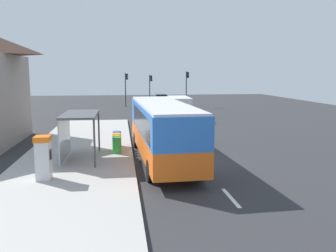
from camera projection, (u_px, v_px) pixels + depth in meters
ground_plane at (164, 125)px, 33.64m from camera, size 56.00×92.00×0.04m
sidewalk_platform at (79, 155)px, 21.02m from camera, size 6.20×30.00×0.18m
lane_stripe_seg_0 at (231, 198)px, 14.05m from camera, size 0.16×2.20×0.01m
lane_stripe_seg_1 at (202, 165)px, 18.95m from camera, size 0.16×2.20×0.01m
lane_stripe_seg_2 at (185, 146)px, 23.86m from camera, size 0.16×2.20×0.01m
lane_stripe_seg_3 at (174, 134)px, 28.76m from camera, size 0.16×2.20×0.01m
lane_stripe_seg_4 at (166, 125)px, 33.66m from camera, size 0.16×2.20×0.01m
lane_stripe_seg_5 at (160, 118)px, 38.57m from camera, size 0.16×2.20×0.01m
lane_stripe_seg_6 at (156, 113)px, 43.47m from camera, size 0.16×2.20×0.01m
lane_stripe_seg_7 at (152, 109)px, 48.38m from camera, size 0.16×2.20×0.01m
bus at (162, 128)px, 19.68m from camera, size 2.93×11.10×3.21m
white_van at (179, 106)px, 37.94m from camera, size 2.20×5.27×2.30m
sedan_near at (161, 99)px, 55.74m from camera, size 2.00×4.47×1.52m
ticket_machine at (43, 157)px, 15.72m from camera, size 0.66×0.76×1.94m
recycling_bin_green at (117, 145)px, 20.96m from camera, size 0.52×0.52×0.95m
recycling_bin_orange at (117, 143)px, 21.64m from camera, size 0.52×0.52×0.95m
recycling_bin_yellow at (117, 141)px, 22.33m from camera, size 0.52×0.52×0.95m
recycling_bin_blue at (117, 139)px, 23.02m from camera, size 0.52×0.52×0.95m
traffic_light_near_side at (187, 83)px, 51.34m from camera, size 0.49×0.28×5.00m
traffic_light_far_side at (126, 84)px, 51.03m from camera, size 0.49×0.28×4.77m
traffic_light_median at (150, 85)px, 52.29m from camera, size 0.49×0.28×4.51m
bus_shelter at (74, 124)px, 19.31m from camera, size 1.80×4.00×2.50m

